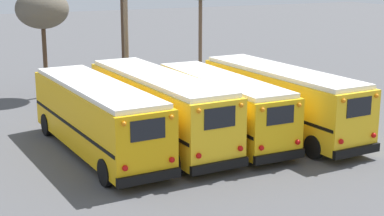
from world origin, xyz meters
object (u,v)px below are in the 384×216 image
school_bus_3 (281,99)px  bare_tree_3 (42,10)px  school_bus_0 (97,116)px  school_bus_2 (221,105)px  utility_pole (126,39)px  school_bus_1 (158,106)px

school_bus_3 → bare_tree_3: bare_tree_3 is taller
bare_tree_3 → school_bus_0: bearing=-92.9°
school_bus_0 → bare_tree_3: size_ratio=1.59×
school_bus_0 → school_bus_2: 5.98m
utility_pole → bare_tree_3: size_ratio=1.08×
school_bus_1 → school_bus_3: size_ratio=1.04×
school_bus_1 → bare_tree_3: (-2.36, 12.21, 3.66)m
school_bus_0 → utility_pole: (4.84, 9.33, 2.04)m
school_bus_0 → school_bus_1: bearing=4.2°
school_bus_1 → school_bus_3: bearing=-11.0°
school_bus_3 → bare_tree_3: 16.18m
school_bus_2 → school_bus_0: bearing=176.7°
school_bus_0 → school_bus_1: 3.00m
school_bus_1 → school_bus_2: bearing=-10.8°
school_bus_1 → utility_pole: size_ratio=1.53×
school_bus_2 → utility_pole: 9.97m
school_bus_2 → utility_pole: size_ratio=1.37×
school_bus_0 → bare_tree_3: bearing=87.1°
bare_tree_3 → school_bus_3: bearing=-58.0°
school_bus_1 → school_bus_2: (2.99, -0.57, -0.14)m
school_bus_1 → bare_tree_3: size_ratio=1.65×
school_bus_2 → school_bus_3: (2.99, -0.59, 0.13)m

